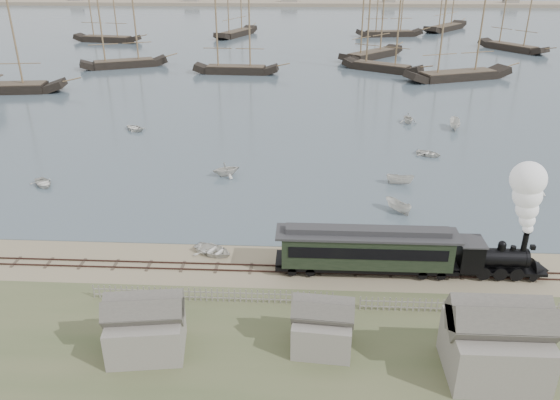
{
  "coord_description": "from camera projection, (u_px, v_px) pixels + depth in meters",
  "views": [
    {
      "loc": [
        0.67,
        -42.47,
        25.22
      ],
      "look_at": [
        -1.81,
        4.86,
        3.5
      ],
      "focal_mm": 35.0,
      "sensor_mm": 36.0,
      "label": 1
    }
  ],
  "objects": [
    {
      "name": "rowboat_8",
      "position": [
        400.0,
        179.0,
        64.2
      ],
      "size": [
        1.86,
        3.41,
        1.25
      ],
      "primitive_type": "imported",
      "rotation": [
        0.0,
        0.0,
        1.36
      ],
      "color": "silver",
      "rests_on": "harbor_water"
    },
    {
      "name": "shed_mid",
      "position": [
        322.0,
        347.0,
        38.11
      ],
      "size": [
        4.0,
        3.5,
        3.6
      ],
      "primitive_type": null,
      "color": "gray",
      "rests_on": "ground"
    },
    {
      "name": "schooner_5",
      "position": [
        518.0,
        13.0,
        146.45
      ],
      "size": [
        15.45,
        19.29,
        20.0
      ],
      "primitive_type": null,
      "rotation": [
        0.0,
        0.0,
        -0.96
      ],
      "color": "black",
      "rests_on": "harbor_water"
    },
    {
      "name": "schooner_8",
      "position": [
        392.0,
        3.0,
        171.42
      ],
      "size": [
        21.6,
        8.26,
        20.0
      ],
      "primitive_type": null,
      "rotation": [
        0.0,
        0.0,
        0.16
      ],
      "color": "black",
      "rests_on": "harbor_water"
    },
    {
      "name": "harbor_water",
      "position": [
        308.0,
        25.0,
        203.42
      ],
      "size": [
        600.0,
        336.0,
        0.06
      ],
      "primitive_type": "cube",
      "color": "#42535E",
      "rests_on": "ground"
    },
    {
      "name": "rowboat_5",
      "position": [
        455.0,
        124.0,
        84.14
      ],
      "size": [
        4.24,
        2.15,
        1.56
      ],
      "primitive_type": "imported",
      "rotation": [
        0.0,
        0.0,
        2.98
      ],
      "color": "silver",
      "rests_on": "harbor_water"
    },
    {
      "name": "schooner_1",
      "position": [
        119.0,
        23.0,
        124.9
      ],
      "size": [
        20.03,
        12.04,
        20.0
      ],
      "primitive_type": null,
      "rotation": [
        0.0,
        0.0,
        0.41
      ],
      "color": "black",
      "rests_on": "harbor_water"
    },
    {
      "name": "rail_track",
      "position": [
        297.0,
        270.0,
        47.26
      ],
      "size": [
        120.0,
        1.8,
        0.16
      ],
      "color": "#3A2520",
      "rests_on": "ground"
    },
    {
      "name": "rowboat_3",
      "position": [
        429.0,
        153.0,
        73.25
      ],
      "size": [
        3.84,
        4.15,
        0.7
      ],
      "primitive_type": "imported",
      "rotation": [
        0.0,
        0.0,
        1.02
      ],
      "color": "silver",
      "rests_on": "harbor_water"
    },
    {
      "name": "rowboat_4",
      "position": [
        534.0,
        186.0,
        61.74
      ],
      "size": [
        4.15,
        3.97,
        1.69
      ],
      "primitive_type": "imported",
      "rotation": [
        0.0,
        0.0,
        5.78
      ],
      "color": "silver",
      "rests_on": "harbor_water"
    },
    {
      "name": "ground",
      "position": [
        297.0,
        258.0,
        49.1
      ],
      "size": [
        600.0,
        600.0,
        0.0
      ],
      "primitive_type": "plane",
      "color": "tan",
      "rests_on": "ground"
    },
    {
      "name": "schooner_4",
      "position": [
        464.0,
        31.0,
        112.81
      ],
      "size": [
        24.46,
        13.76,
        20.0
      ],
      "primitive_type": null,
      "rotation": [
        0.0,
        0.0,
        0.36
      ],
      "color": "black",
      "rests_on": "harbor_water"
    },
    {
      "name": "locomotive",
      "position": [
        518.0,
        229.0,
        44.54
      ],
      "size": [
        7.87,
        2.94,
        9.81
      ],
      "color": "black",
      "rests_on": "ground"
    },
    {
      "name": "shed_left",
      "position": [
        149.0,
        350.0,
        37.77
      ],
      "size": [
        5.0,
        4.0,
        4.1
      ],
      "primitive_type": null,
      "color": "gray",
      "rests_on": "ground"
    },
    {
      "name": "schooner_6",
      "position": [
        103.0,
        7.0,
        160.63
      ],
      "size": [
        21.01,
        8.08,
        20.0
      ],
      "primitive_type": null,
      "rotation": [
        0.0,
        0.0,
        -0.17
      ],
      "color": "black",
      "rests_on": "harbor_water"
    },
    {
      "name": "schooner_9",
      "position": [
        449.0,
        0.0,
        184.82
      ],
      "size": [
        19.32,
        22.76,
        20.0
      ],
      "primitive_type": null,
      "rotation": [
        0.0,
        0.0,
        0.92
      ],
      "color": "black",
      "rests_on": "harbor_water"
    },
    {
      "name": "rowboat_0",
      "position": [
        43.0,
        183.0,
        63.93
      ],
      "size": [
        4.2,
        4.13,
        0.71
      ],
      "primitive_type": "imported",
      "rotation": [
        0.0,
        0.0,
        0.74
      ],
      "color": "silver",
      "rests_on": "harbor_water"
    },
    {
      "name": "far_spit",
      "position": [
        309.0,
        5.0,
        276.06
      ],
      "size": [
        500.0,
        20.0,
        1.8
      ],
      "primitive_type": "cube",
      "color": "tan",
      "rests_on": "ground"
    },
    {
      "name": "rowboat_2",
      "position": [
        398.0,
        206.0,
        57.38
      ],
      "size": [
        3.31,
        3.14,
        1.28
      ],
      "primitive_type": "imported",
      "rotation": [
        0.0,
        0.0,
        3.87
      ],
      "color": "silver",
      "rests_on": "harbor_water"
    },
    {
      "name": "schooner_10",
      "position": [
        385.0,
        26.0,
        120.89
      ],
      "size": [
        18.23,
        13.49,
        20.0
      ],
      "primitive_type": null,
      "rotation": [
        0.0,
        0.0,
        -0.55
      ],
      "color": "black",
      "rests_on": "harbor_water"
    },
    {
      "name": "schooner_7",
      "position": [
        235.0,
        3.0,
        171.93
      ],
      "size": [
        12.74,
        22.03,
        20.0
      ],
      "primitive_type": null,
      "rotation": [
        0.0,
        0.0,
        1.19
      ],
      "color": "black",
      "rests_on": "harbor_water"
    },
    {
      "name": "beached_dinghy",
      "position": [
        213.0,
        250.0,
        49.61
      ],
      "size": [
        4.1,
        4.57,
        0.78
      ],
      "primitive_type": "imported",
      "rotation": [
        0.0,
        0.0,
        1.1
      ],
      "color": "silver",
      "rests_on": "ground"
    },
    {
      "name": "picket_fence_east",
      "position": [
        458.0,
        313.0,
        41.69
      ],
      "size": [
        15.0,
        0.1,
        1.2
      ],
      "primitive_type": null,
      "color": "gray",
      "rests_on": "ground"
    },
    {
      "name": "schooner_3",
      "position": [
        374.0,
        17.0,
        135.86
      ],
      "size": [
        18.31,
        19.41,
        20.0
      ],
      "primitive_type": null,
      "rotation": [
        0.0,
        0.0,
        0.83
      ],
      "color": "black",
      "rests_on": "harbor_water"
    },
    {
      "name": "passenger_coach",
      "position": [
        366.0,
        248.0,
        46.03
      ],
      "size": [
        15.27,
        2.95,
        3.71
      ],
      "color": "black",
      "rests_on": "ground"
    },
    {
      "name": "shed_right",
      "position": [
        490.0,
        373.0,
        35.77
      ],
      "size": [
        6.0,
        5.0,
        5.1
      ],
      "primitive_type": null,
      "color": "gray",
      "rests_on": "ground"
    },
    {
      "name": "rowboat_1",
      "position": [
        226.0,
        169.0,
        66.54
      ],
      "size": [
        4.05,
        4.28,
        1.78
      ],
      "primitive_type": "imported",
      "rotation": [
        0.0,
        0.0,
        2.0
      ],
      "color": "silver",
      "rests_on": "harbor_water"
    },
    {
      "name": "rowboat_7",
      "position": [
        408.0,
        118.0,
        86.96
      ],
      "size": [
        3.58,
        3.23,
        1.67
      ],
      "primitive_type": "imported",
      "rotation": [
        0.0,
        0.0,
        0.17
      ],
      "color": "silver",
      "rests_on": "harbor_water"
    },
    {
      "name": "picket_fence_west",
      "position": [
        213.0,
        301.0,
        43.05
      ],
      "size": [
        19.0,
        0.1,
        1.2
      ],
      "primitive_type": null,
      "color": "gray",
      "rests_on": "ground"
    },
    {
      "name": "rowboat_6",
      "position": [
        134.0,
        128.0,
        83.8
      ],
      "size": [
        4.22,
        4.38,
        0.74
      ],
      "primitive_type": "imported",
      "rotation": [
        0.0,
        0.0,
        4.04
      ],
      "color": "silver",
      "rests_on": "harbor_water"
    },
    {
      "name": "schooner_2",
      "position": [
        235.0,
        27.0,
        118.33
      ],
      "size": [
        19.05,
        5.18,
        20.0
      ],
      "primitive_type": null,
      "rotation": [
        0.0,
        0.0,
        -0.04
      ],
      "color": "black",
      "rests_on": "harbor_water"
    }
  ]
}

